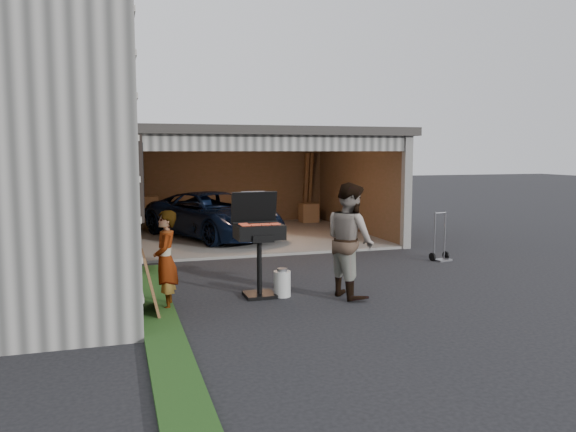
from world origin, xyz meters
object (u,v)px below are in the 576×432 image
object	(u,v)px
minivan	(214,217)
propane_tank	(282,284)
man	(350,240)
bbq_grill	(259,235)
hand_truck	(441,251)
woman	(166,260)
plywood_panel	(150,284)

from	to	relation	value
minivan	propane_tank	bearing A→B (deg)	-114.23
minivan	man	world-z (taller)	man
bbq_grill	propane_tank	bearing A→B (deg)	-20.18
minivan	hand_truck	xyz separation A→B (m)	(4.19, -4.25, -0.40)
minivan	woman	world-z (taller)	woman
hand_truck	propane_tank	bearing A→B (deg)	-167.01
woman	plywood_panel	bearing A→B (deg)	-41.16
woman	bbq_grill	bearing A→B (deg)	110.13
minivan	hand_truck	world-z (taller)	minivan
woman	bbq_grill	size ratio (longest dim) A/B	0.88
minivan	plywood_panel	world-z (taller)	minivan
woman	man	world-z (taller)	man
bbq_grill	hand_truck	size ratio (longest dim) A/B	1.60
propane_tank	hand_truck	world-z (taller)	hand_truck
woman	propane_tank	distance (m)	1.94
man	bbq_grill	world-z (taller)	man
plywood_panel	hand_truck	size ratio (longest dim) A/B	0.88
bbq_grill	propane_tank	xyz separation A→B (m)	(0.36, -0.13, -0.79)
bbq_grill	propane_tank	size ratio (longest dim) A/B	4.05
plywood_panel	minivan	bearing A→B (deg)	72.75
man	propane_tank	xyz separation A→B (m)	(-1.04, 0.31, -0.72)
minivan	bbq_grill	distance (m)	6.01
propane_tank	hand_truck	xyz separation A→B (m)	(4.13, 1.87, -0.01)
woman	hand_truck	bearing A→B (deg)	116.31
bbq_grill	hand_truck	bearing A→B (deg)	21.22
woman	hand_truck	world-z (taller)	woman
man	plywood_panel	distance (m)	3.18
plywood_panel	hand_truck	world-z (taller)	hand_truck
minivan	hand_truck	distance (m)	5.98
woman	plywood_panel	distance (m)	0.43
bbq_grill	plywood_panel	bearing A→B (deg)	-162.08
bbq_grill	propane_tank	distance (m)	0.88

